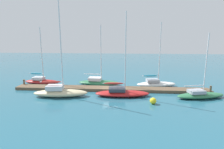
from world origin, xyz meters
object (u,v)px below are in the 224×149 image
Objects in this scene: sailboat_0 at (42,81)px; sailboat_3 at (122,92)px; sailboat_5 at (200,94)px; mooring_buoy_yellow at (153,101)px; sailboat_1 at (60,92)px; sailboat_4 at (156,83)px; sailboat_2 at (99,82)px.

sailboat_0 is 14.84m from sailboat_3.
sailboat_5 is 10.77× the size of mooring_buoy_yellow.
sailboat_0 is 0.76× the size of sailboat_1.
mooring_buoy_yellow is at bearing -170.20° from sailboat_5.
sailboat_0 is at bearing 125.06° from sailboat_1.
sailboat_5 is at bearing 22.64° from mooring_buoy_yellow.
sailboat_0 is at bearing 154.03° from sailboat_3.
sailboat_1 reaches higher than sailboat_4.
mooring_buoy_yellow is at bearing -109.39° from sailboat_4.
sailboat_3 is (3.92, -5.53, 0.01)m from sailboat_2.
mooring_buoy_yellow is (7.76, -8.24, -0.14)m from sailboat_2.
sailboat_3 is (13.75, -5.60, 0.00)m from sailboat_0.
sailboat_2 reaches higher than sailboat_5.
sailboat_3 is at bearing -0.16° from sailboat_1.
sailboat_1 is at bearing -178.32° from sailboat_3.
mooring_buoy_yellow is (12.09, -1.92, -0.28)m from sailboat_1.
sailboat_4 is (19.12, -0.23, 0.01)m from sailboat_0.
sailboat_4 is at bearing 2.56° from sailboat_0.
sailboat_5 is (18.55, 0.78, -0.20)m from sailboat_1.
sailboat_0 is 0.85× the size of sailboat_3.
sailboat_4 reaches higher than sailboat_2.
sailboat_2 is (4.33, 6.32, -0.14)m from sailboat_1.
sailboat_4 is at bearing 119.68° from sailboat_5.
sailboat_2 is 11.32m from mooring_buoy_yellow.
sailboat_2 is at bearing 133.28° from mooring_buoy_yellow.
sailboat_3 is at bearing 144.79° from mooring_buoy_yellow.
sailboat_1 is 1.28× the size of sailboat_2.
sailboat_1 is (5.50, -6.39, 0.14)m from sailboat_0.
sailboat_2 is at bearing 170.35° from sailboat_4.
sailboat_1 is at bearing -164.31° from sailboat_4.
sailboat_2 is at bearing 2.87° from sailboat_0.
sailboat_3 reaches higher than mooring_buoy_yellow.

